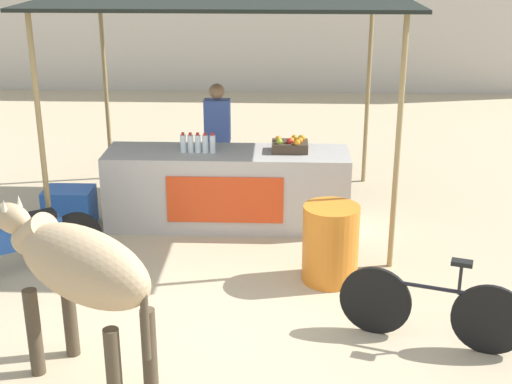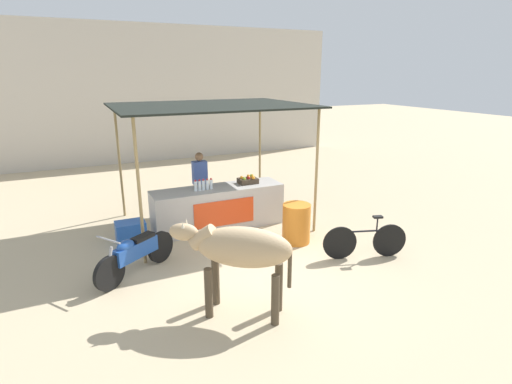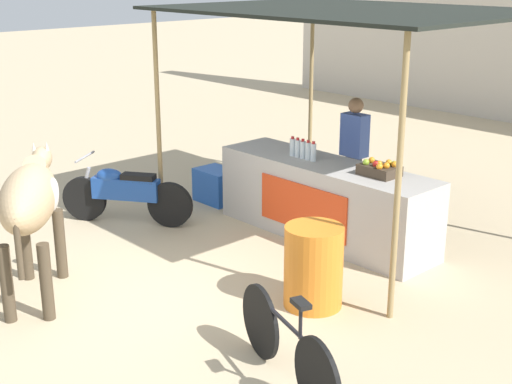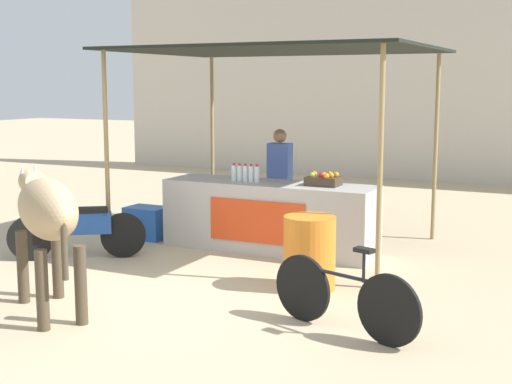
{
  "view_description": "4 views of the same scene",
  "coord_description": "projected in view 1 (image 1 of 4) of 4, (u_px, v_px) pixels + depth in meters",
  "views": [
    {
      "loc": [
        0.69,
        -6.16,
        3.49
      ],
      "look_at": [
        0.39,
        1.27,
        0.78
      ],
      "focal_mm": 50.0,
      "sensor_mm": 36.0,
      "label": 1
    },
    {
      "loc": [
        -2.88,
        -6.06,
        3.47
      ],
      "look_at": [
        0.42,
        1.03,
        1.12
      ],
      "focal_mm": 28.0,
      "sensor_mm": 36.0,
      "label": 2
    },
    {
      "loc": [
        5.59,
        -4.14,
        3.29
      ],
      "look_at": [
        0.04,
        0.99,
        0.86
      ],
      "focal_mm": 50.0,
      "sensor_mm": 36.0,
      "label": 3
    },
    {
      "loc": [
        4.11,
        -6.63,
        2.32
      ],
      "look_at": [
        0.29,
        1.18,
        0.99
      ],
      "focal_mm": 50.0,
      "sensor_mm": 36.0,
      "label": 4
    }
  ],
  "objects": [
    {
      "name": "ground_plane",
      "position": [
        211.0,
        310.0,
        7.0
      ],
      "size": [
        60.0,
        60.0,
        0.0
      ],
      "primitive_type": "plane",
      "color": "tan"
    },
    {
      "name": "stall_counter",
      "position": [
        227.0,
        188.0,
        8.9
      ],
      "size": [
        3.0,
        0.82,
        0.96
      ],
      "color": "#B2ADA8",
      "rests_on": "ground"
    },
    {
      "name": "stall_awning",
      "position": [
        227.0,
        6.0,
        8.43
      ],
      "size": [
        4.2,
        3.2,
        2.79
      ],
      "color": "black",
      "rests_on": "ground"
    },
    {
      "name": "water_bottle_row",
      "position": [
        198.0,
        143.0,
        8.66
      ],
      "size": [
        0.43,
        0.07,
        0.25
      ],
      "color": "silver",
      "rests_on": "stall_counter"
    },
    {
      "name": "fruit_crate",
      "position": [
        290.0,
        145.0,
        8.73
      ],
      "size": [
        0.44,
        0.32,
        0.18
      ],
      "color": "#3F3326",
      "rests_on": "stall_counter"
    },
    {
      "name": "vendor_behind_counter",
      "position": [
        218.0,
        143.0,
        9.49
      ],
      "size": [
        0.34,
        0.22,
        1.65
      ],
      "color": "#383842",
      "rests_on": "ground"
    },
    {
      "name": "cooler_box",
      "position": [
        70.0,
        207.0,
        8.96
      ],
      "size": [
        0.6,
        0.44,
        0.48
      ],
      "primitive_type": "cube",
      "color": "blue",
      "rests_on": "ground"
    },
    {
      "name": "water_barrel",
      "position": [
        331.0,
        244.0,
        7.47
      ],
      "size": [
        0.59,
        0.59,
        0.84
      ],
      "primitive_type": "cylinder",
      "color": "orange",
      "rests_on": "ground"
    },
    {
      "name": "cow",
      "position": [
        79.0,
        268.0,
        5.54
      ],
      "size": [
        1.69,
        1.36,
        1.44
      ],
      "color": "tan",
      "rests_on": "ground"
    },
    {
      "name": "motorcycle_parked",
      "position": [
        17.0,
        240.0,
        7.53
      ],
      "size": [
        1.52,
        1.09,
        0.9
      ],
      "color": "black",
      "rests_on": "ground"
    },
    {
      "name": "bicycle_leaning",
      "position": [
        432.0,
        308.0,
        6.33
      ],
      "size": [
        1.59,
        0.55,
        0.85
      ],
      "color": "black",
      "rests_on": "ground"
    }
  ]
}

